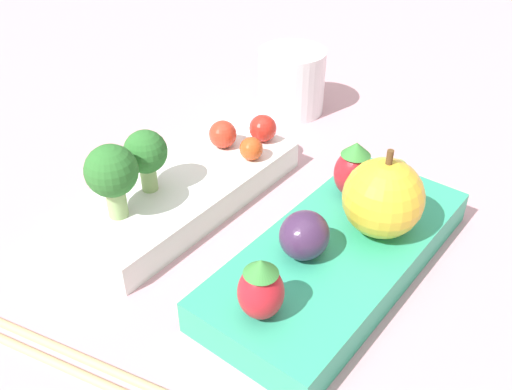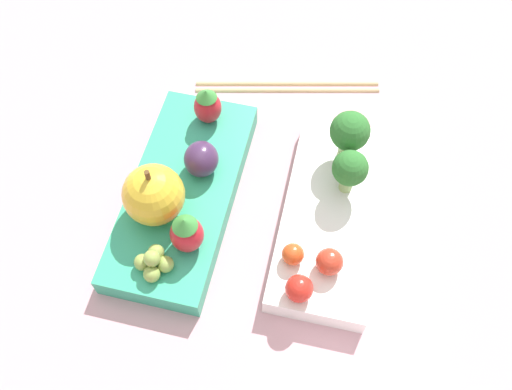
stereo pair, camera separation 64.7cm
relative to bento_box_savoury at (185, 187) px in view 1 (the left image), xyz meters
name	(u,v)px [view 1 (the left image)]	position (x,y,z in m)	size (l,w,h in m)	color
ground_plane	(256,228)	(0.00, -0.07, -0.01)	(4.00, 4.00, 0.00)	#C6939E
bento_box_savoury	(185,187)	(0.00, 0.00, 0.00)	(0.22, 0.12, 0.02)	white
bento_box_fruit	(339,256)	(-0.02, -0.15, 0.00)	(0.24, 0.13, 0.03)	#33A87F
broccoli_floret_0	(112,173)	(-0.07, 0.01, 0.05)	(0.04, 0.04, 0.06)	#93B770
broccoli_floret_1	(146,154)	(-0.03, 0.01, 0.05)	(0.03, 0.03, 0.05)	#93B770
cherry_tomato_0	(263,128)	(0.08, -0.03, 0.02)	(0.02, 0.02, 0.02)	red
cherry_tomato_1	(223,134)	(0.06, 0.00, 0.02)	(0.02, 0.02, 0.02)	red
cherry_tomato_2	(251,149)	(0.05, -0.04, 0.02)	(0.02, 0.02, 0.02)	#DB4C1E
apple	(383,198)	(0.01, -0.17, 0.04)	(0.06, 0.06, 0.07)	gold
strawberry_0	(261,289)	(-0.10, -0.13, 0.03)	(0.03, 0.03, 0.04)	red
strawberry_1	(354,170)	(0.04, -0.13, 0.04)	(0.03, 0.03, 0.05)	red
plum	(304,235)	(-0.04, -0.13, 0.03)	(0.04, 0.03, 0.03)	#42284C
grape_cluster	(396,178)	(0.07, -0.16, 0.02)	(0.04, 0.04, 0.03)	#8EA84C
drinking_cup	(291,81)	(0.19, 0.00, 0.02)	(0.07, 0.07, 0.07)	white
chopsticks_pair	(88,367)	(-0.17, -0.05, -0.01)	(0.04, 0.21, 0.01)	tan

